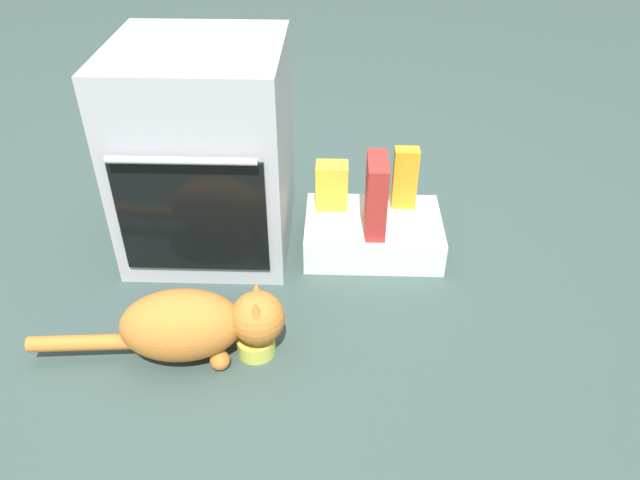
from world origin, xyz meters
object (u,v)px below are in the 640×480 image
object	(u,v)px
oven	(206,151)
juice_carton	(405,178)
snack_bag	(332,186)
cat	(195,324)
cereal_box	(376,196)
pantry_cabinet	(373,233)
food_bowl	(256,344)

from	to	relation	value
oven	juice_carton	size ratio (longest dim) A/B	3.16
juice_carton	snack_bag	world-z (taller)	juice_carton
cat	cereal_box	xyz separation A→B (m)	(0.56, 0.51, 0.15)
oven	cat	bearing A→B (deg)	-84.85
juice_carton	pantry_cabinet	bearing A→B (deg)	-139.34
cat	cereal_box	bearing A→B (deg)	37.44
snack_bag	oven	bearing A→B (deg)	-175.26
pantry_cabinet	snack_bag	xyz separation A→B (m)	(-0.16, 0.08, 0.16)
pantry_cabinet	food_bowl	world-z (taller)	pantry_cabinet
pantry_cabinet	snack_bag	size ratio (longest dim) A/B	2.82
food_bowl	cat	distance (m)	0.20
food_bowl	snack_bag	xyz separation A→B (m)	(0.22, 0.65, 0.19)
juice_carton	cereal_box	bearing A→B (deg)	-125.58
pantry_cabinet	snack_bag	bearing A→B (deg)	152.03
cereal_box	snack_bag	world-z (taller)	cereal_box
food_bowl	snack_bag	distance (m)	0.71
oven	food_bowl	xyz separation A→B (m)	(0.23, -0.61, -0.35)
juice_carton	cat	bearing A→B (deg)	-134.80
cat	pantry_cabinet	bearing A→B (deg)	40.70
oven	cat	size ratio (longest dim) A/B	0.98
cat	snack_bag	size ratio (longest dim) A/B	4.31
pantry_cabinet	food_bowl	xyz separation A→B (m)	(-0.38, -0.56, -0.03)
food_bowl	cereal_box	bearing A→B (deg)	52.68
pantry_cabinet	cereal_box	world-z (taller)	cereal_box
snack_bag	cat	bearing A→B (deg)	-121.01
oven	snack_bag	xyz separation A→B (m)	(0.45, 0.04, -0.16)
cat	snack_bag	bearing A→B (deg)	53.64
pantry_cabinet	juice_carton	world-z (taller)	juice_carton
cereal_box	pantry_cabinet	bearing A→B (deg)	89.46
pantry_cabinet	oven	bearing A→B (deg)	175.65
oven	snack_bag	distance (m)	0.48
cereal_box	food_bowl	bearing A→B (deg)	-127.32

